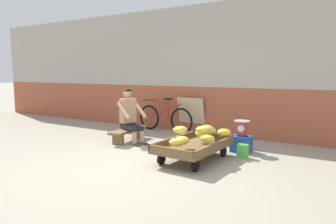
{
  "coord_description": "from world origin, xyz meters",
  "views": [
    {
      "loc": [
        2.93,
        -3.66,
        1.49
      ],
      "look_at": [
        -0.07,
        1.19,
        0.75
      ],
      "focal_mm": 32.9,
      "sensor_mm": 36.0,
      "label": 1
    }
  ],
  "objects_px": {
    "weighing_scale": "(242,128)",
    "bicycle_near_left": "(165,118)",
    "plastic_crate": "(241,144)",
    "shopping_bag": "(243,151)",
    "low_bench": "(128,132)",
    "banana_cart": "(194,147)",
    "sign_board": "(191,115)",
    "vendor_seated": "(130,116)"
  },
  "relations": [
    {
      "from": "shopping_bag",
      "to": "plastic_crate",
      "type": "bearing_deg",
      "value": 111.57
    },
    {
      "from": "shopping_bag",
      "to": "banana_cart",
      "type": "bearing_deg",
      "value": -137.43
    },
    {
      "from": "bicycle_near_left",
      "to": "banana_cart",
      "type": "bearing_deg",
      "value": -46.73
    },
    {
      "from": "weighing_scale",
      "to": "shopping_bag",
      "type": "xyz_separation_m",
      "value": [
        0.16,
        -0.4,
        -0.33
      ]
    },
    {
      "from": "weighing_scale",
      "to": "sign_board",
      "type": "height_order",
      "value": "sign_board"
    },
    {
      "from": "banana_cart",
      "to": "shopping_bag",
      "type": "xyz_separation_m",
      "value": [
        0.65,
        0.6,
        -0.12
      ]
    },
    {
      "from": "weighing_scale",
      "to": "bicycle_near_left",
      "type": "relative_size",
      "value": 0.18
    },
    {
      "from": "weighing_scale",
      "to": "shopping_bag",
      "type": "height_order",
      "value": "weighing_scale"
    },
    {
      "from": "vendor_seated",
      "to": "bicycle_near_left",
      "type": "xyz_separation_m",
      "value": [
        0.02,
        1.35,
        -0.21
      ]
    },
    {
      "from": "low_bench",
      "to": "vendor_seated",
      "type": "bearing_deg",
      "value": -20.2
    },
    {
      "from": "weighing_scale",
      "to": "bicycle_near_left",
      "type": "xyz_separation_m",
      "value": [
        -2.29,
        0.91,
        -0.1
      ]
    },
    {
      "from": "banana_cart",
      "to": "sign_board",
      "type": "xyz_separation_m",
      "value": [
        -1.16,
        2.15,
        0.2
      ]
    },
    {
      "from": "low_bench",
      "to": "sign_board",
      "type": "distance_m",
      "value": 1.75
    },
    {
      "from": "low_bench",
      "to": "shopping_bag",
      "type": "bearing_deg",
      "value": 0.34
    },
    {
      "from": "vendor_seated",
      "to": "sign_board",
      "type": "xyz_separation_m",
      "value": [
        0.65,
        1.6,
        -0.13
      ]
    },
    {
      "from": "banana_cart",
      "to": "weighing_scale",
      "type": "bearing_deg",
      "value": 63.63
    },
    {
      "from": "banana_cart",
      "to": "weighing_scale",
      "type": "height_order",
      "value": "weighing_scale"
    },
    {
      "from": "vendor_seated",
      "to": "weighing_scale",
      "type": "xyz_separation_m",
      "value": [
        2.31,
        0.44,
        -0.11
      ]
    },
    {
      "from": "banana_cart",
      "to": "shopping_bag",
      "type": "height_order",
      "value": "banana_cart"
    },
    {
      "from": "vendor_seated",
      "to": "sign_board",
      "type": "bearing_deg",
      "value": 67.83
    },
    {
      "from": "low_bench",
      "to": "plastic_crate",
      "type": "relative_size",
      "value": 3.13
    },
    {
      "from": "low_bench",
      "to": "vendor_seated",
      "type": "xyz_separation_m",
      "value": [
        0.08,
        -0.03,
        0.37
      ]
    },
    {
      "from": "low_bench",
      "to": "bicycle_near_left",
      "type": "bearing_deg",
      "value": 85.68
    },
    {
      "from": "plastic_crate",
      "to": "shopping_bag",
      "type": "relative_size",
      "value": 1.5
    },
    {
      "from": "weighing_scale",
      "to": "plastic_crate",
      "type": "bearing_deg",
      "value": 90.0
    },
    {
      "from": "banana_cart",
      "to": "low_bench",
      "type": "height_order",
      "value": "banana_cart"
    },
    {
      "from": "bicycle_near_left",
      "to": "shopping_bag",
      "type": "xyz_separation_m",
      "value": [
        2.45,
        -1.31,
        -0.23
      ]
    },
    {
      "from": "low_bench",
      "to": "plastic_crate",
      "type": "distance_m",
      "value": 2.42
    },
    {
      "from": "low_bench",
      "to": "shopping_bag",
      "type": "relative_size",
      "value": 4.69
    },
    {
      "from": "weighing_scale",
      "to": "shopping_bag",
      "type": "bearing_deg",
      "value": -68.37
    },
    {
      "from": "weighing_scale",
      "to": "shopping_bag",
      "type": "distance_m",
      "value": 0.54
    },
    {
      "from": "banana_cart",
      "to": "sign_board",
      "type": "distance_m",
      "value": 2.45
    },
    {
      "from": "bicycle_near_left",
      "to": "sign_board",
      "type": "height_order",
      "value": "sign_board"
    },
    {
      "from": "bicycle_near_left",
      "to": "shopping_bag",
      "type": "distance_m",
      "value": 2.78
    },
    {
      "from": "low_bench",
      "to": "vendor_seated",
      "type": "distance_m",
      "value": 0.38
    },
    {
      "from": "weighing_scale",
      "to": "bicycle_near_left",
      "type": "distance_m",
      "value": 2.46
    },
    {
      "from": "plastic_crate",
      "to": "sign_board",
      "type": "relative_size",
      "value": 0.41
    },
    {
      "from": "plastic_crate",
      "to": "shopping_bag",
      "type": "distance_m",
      "value": 0.43
    },
    {
      "from": "banana_cart",
      "to": "bicycle_near_left",
      "type": "distance_m",
      "value": 2.62
    },
    {
      "from": "low_bench",
      "to": "weighing_scale",
      "type": "distance_m",
      "value": 2.44
    },
    {
      "from": "banana_cart",
      "to": "sign_board",
      "type": "bearing_deg",
      "value": 118.36
    },
    {
      "from": "vendor_seated",
      "to": "bicycle_near_left",
      "type": "height_order",
      "value": "vendor_seated"
    }
  ]
}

